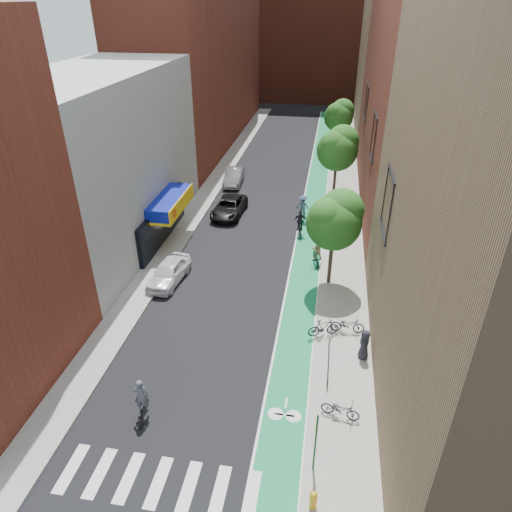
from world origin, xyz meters
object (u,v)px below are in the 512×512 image
at_px(cyclist_lane_near, 316,253).
at_px(cyclist_lane_mid, 300,226).
at_px(parked_car_black, 229,207).
at_px(pedestrian, 364,344).
at_px(parked_car_silver, 234,176).
at_px(fire_hydrant, 313,499).
at_px(cyclist_lead, 142,405).
at_px(parked_car_white, 169,272).
at_px(cyclist_lane_far, 303,209).

relative_size(cyclist_lane_near, cyclist_lane_mid, 0.97).
bearing_deg(parked_car_black, pedestrian, -53.79).
bearing_deg(parked_car_silver, parked_car_black, -84.54).
xyz_separation_m(parked_car_silver, cyclist_lane_mid, (7.31, -10.00, 0.02)).
xyz_separation_m(cyclist_lane_mid, fire_hydrant, (2.28, -21.66, -0.17)).
xyz_separation_m(parked_car_silver, pedestrian, (11.64, -23.36, 0.24)).
bearing_deg(cyclist_lane_near, cyclist_lead, 50.11).
xyz_separation_m(parked_car_white, cyclist_lead, (2.47, -10.72, 0.02)).
xyz_separation_m(cyclist_lane_mid, pedestrian, (4.33, -13.36, 0.22)).
bearing_deg(fire_hydrant, parked_car_white, 126.36).
bearing_deg(parked_car_black, cyclist_lane_far, 2.58).
height_order(cyclist_lead, cyclist_lane_near, cyclist_lead).
xyz_separation_m(cyclist_lead, pedestrian, (9.66, 5.34, 0.25)).
distance_m(pedestrian, fire_hydrant, 8.56).
bearing_deg(cyclist_lead, cyclist_lane_mid, -116.26).
bearing_deg(cyclist_lead, parked_car_black, -98.03).
xyz_separation_m(parked_car_white, parked_car_black, (1.60, 10.76, -0.03)).
relative_size(cyclist_lead, cyclist_lane_far, 0.98).
xyz_separation_m(parked_car_black, fire_hydrant, (8.48, -24.45, -0.10)).
height_order(parked_car_white, parked_car_silver, parked_car_silver).
bearing_deg(fire_hydrant, parked_car_silver, 106.85).
xyz_separation_m(parked_car_white, cyclist_lane_near, (9.26, 3.83, 0.11)).
height_order(cyclist_lane_near, cyclist_lane_far, cyclist_lane_far).
relative_size(pedestrian, fire_hydrant, 2.02).
bearing_deg(cyclist_lane_far, parked_car_silver, -30.42).
distance_m(parked_car_silver, cyclist_lane_mid, 12.39).
relative_size(parked_car_black, pedestrian, 2.96).
xyz_separation_m(cyclist_lane_near, cyclist_lane_mid, (-1.46, 4.14, -0.06)).
bearing_deg(parked_car_black, cyclist_lane_near, -39.00).
bearing_deg(cyclist_lane_near, cyclist_lane_mid, -85.39).
bearing_deg(parked_car_white, parked_car_black, 87.36).
relative_size(cyclist_lane_mid, pedestrian, 1.24).
bearing_deg(pedestrian, cyclist_lane_mid, -156.23).
bearing_deg(parked_car_silver, pedestrian, -66.83).
bearing_deg(cyclist_lane_far, parked_car_black, 13.87).
bearing_deg(cyclist_lane_far, cyclist_lane_mid, 104.40).
distance_m(cyclist_lead, cyclist_lane_far, 22.08).
distance_m(cyclist_lane_mid, cyclist_lane_far, 2.74).
bearing_deg(parked_car_white, parked_car_silver, 94.27).
relative_size(cyclist_lane_far, fire_hydrant, 2.61).
bearing_deg(cyclist_lane_near, cyclist_lane_far, -92.84).
relative_size(cyclist_lead, fire_hydrant, 2.56).
distance_m(parked_car_white, fire_hydrant, 17.00).
bearing_deg(parked_car_silver, cyclist_lane_near, -61.49).
relative_size(parked_car_white, cyclist_lane_far, 1.95).
height_order(parked_car_white, cyclist_lane_mid, cyclist_lane_mid).
height_order(parked_car_black, parked_car_silver, parked_car_silver).
relative_size(cyclist_lane_mid, fire_hydrant, 2.50).
distance_m(parked_car_white, cyclist_lane_mid, 11.16).
distance_m(parked_car_black, cyclist_lane_mid, 6.80).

